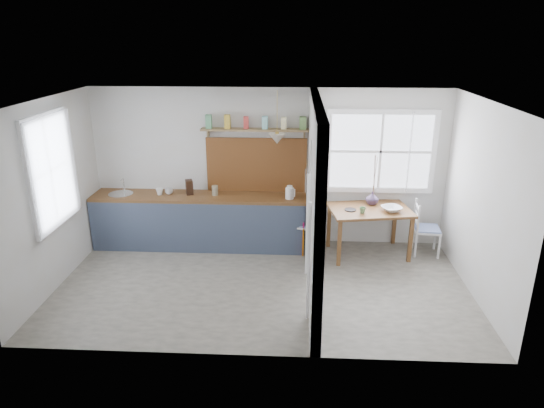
{
  "coord_description": "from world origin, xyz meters",
  "views": [
    {
      "loc": [
        0.45,
        -6.12,
        3.42
      ],
      "look_at": [
        0.12,
        0.28,
        1.14
      ],
      "focal_mm": 32.0,
      "sensor_mm": 36.0,
      "label": 1
    }
  ],
  "objects_px": {
    "dining_table": "(368,231)",
    "vase": "(372,198)",
    "chair_left": "(307,223)",
    "kettle": "(290,192)",
    "chair_right": "(427,228)"
  },
  "relations": [
    {
      "from": "kettle",
      "to": "chair_right",
      "type": "bearing_deg",
      "value": -8.51
    },
    {
      "from": "chair_right",
      "to": "vase",
      "type": "relative_size",
      "value": 4.13
    },
    {
      "from": "kettle",
      "to": "vase",
      "type": "distance_m",
      "value": 1.34
    },
    {
      "from": "dining_table",
      "to": "chair_left",
      "type": "bearing_deg",
      "value": 167.03
    },
    {
      "from": "chair_left",
      "to": "chair_right",
      "type": "bearing_deg",
      "value": 107.82
    },
    {
      "from": "dining_table",
      "to": "vase",
      "type": "height_order",
      "value": "vase"
    },
    {
      "from": "dining_table",
      "to": "vase",
      "type": "relative_size",
      "value": 5.88
    },
    {
      "from": "chair_left",
      "to": "kettle",
      "type": "bearing_deg",
      "value": -76.37
    },
    {
      "from": "dining_table",
      "to": "vase",
      "type": "xyz_separation_m",
      "value": [
        0.06,
        0.21,
        0.5
      ]
    },
    {
      "from": "chair_left",
      "to": "dining_table",
      "type": "bearing_deg",
      "value": 104.17
    },
    {
      "from": "kettle",
      "to": "vase",
      "type": "height_order",
      "value": "kettle"
    },
    {
      "from": "dining_table",
      "to": "chair_left",
      "type": "relative_size",
      "value": 1.26
    },
    {
      "from": "dining_table",
      "to": "vase",
      "type": "bearing_deg",
      "value": 65.1
    },
    {
      "from": "dining_table",
      "to": "kettle",
      "type": "bearing_deg",
      "value": 166.9
    },
    {
      "from": "kettle",
      "to": "vase",
      "type": "bearing_deg",
      "value": -2.52
    }
  ]
}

